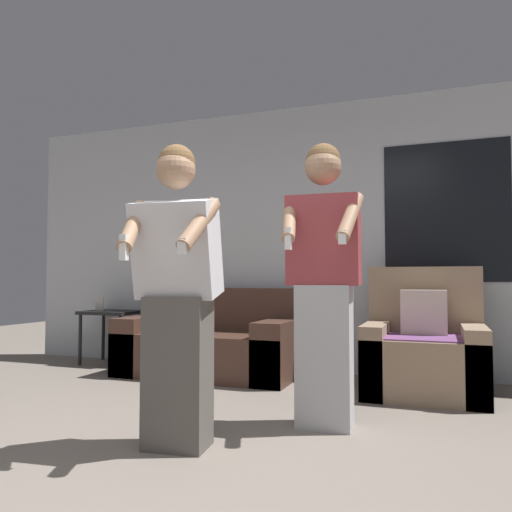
{
  "coord_description": "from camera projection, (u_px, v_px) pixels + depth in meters",
  "views": [
    {
      "loc": [
        1.2,
        -1.89,
        0.92
      ],
      "look_at": [
        0.19,
        0.9,
        1.06
      ],
      "focal_mm": 35.0,
      "sensor_mm": 36.0,
      "label": 1
    }
  ],
  "objects": [
    {
      "name": "ground_plane",
      "position": [
        144.0,
        494.0,
        2.14
      ],
      "size": [
        14.0,
        14.0,
        0.0
      ],
      "primitive_type": "plane",
      "color": "slate"
    },
    {
      "name": "person_right",
      "position": [
        324.0,
        280.0,
        3.15
      ],
      "size": [
        0.52,
        0.48,
        1.79
      ],
      "color": "#B2B2B7",
      "rests_on": "ground_plane"
    },
    {
      "name": "side_table",
      "position": [
        111.0,
        318.0,
        5.49
      ],
      "size": [
        0.59,
        0.48,
        0.73
      ],
      "color": "black",
      "rests_on": "ground_plane"
    },
    {
      "name": "couch",
      "position": [
        212.0,
        345.0,
        4.87
      ],
      "size": [
        1.7,
        0.89,
        0.83
      ],
      "color": "#472D23",
      "rests_on": "ground_plane"
    },
    {
      "name": "person_left",
      "position": [
        177.0,
        294.0,
        2.75
      ],
      "size": [
        0.51,
        0.54,
        1.67
      ],
      "color": "#56514C",
      "rests_on": "ground_plane"
    },
    {
      "name": "armchair",
      "position": [
        424.0,
        351.0,
        4.05
      ],
      "size": [
        0.92,
        0.86,
        1.03
      ],
      "color": "#937A60",
      "rests_on": "ground_plane"
    },
    {
      "name": "wall_back",
      "position": [
        313.0,
        237.0,
        5.06
      ],
      "size": [
        6.7,
        0.07,
        2.7
      ],
      "color": "silver",
      "rests_on": "ground_plane"
    }
  ]
}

